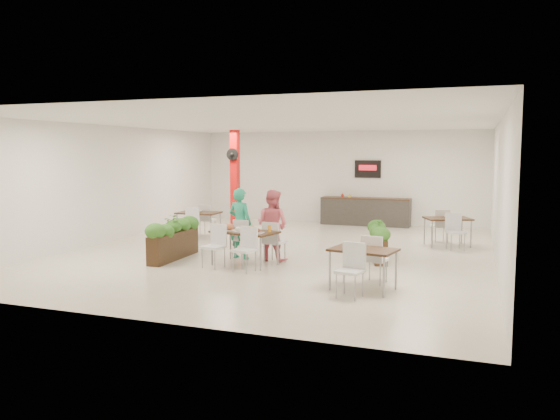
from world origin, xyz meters
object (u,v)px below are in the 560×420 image
(side_table_a, at_px, (199,216))
(side_table_b, at_px, (448,222))
(diner_man, at_px, (240,223))
(red_column, at_px, (235,177))
(diner_woman, at_px, (272,225))
(planter_right, at_px, (379,239))
(planter_left, at_px, (174,237))
(main_table, at_px, (244,236))
(service_counter, at_px, (365,211))
(side_table_c, at_px, (363,256))

(side_table_a, bearing_deg, side_table_b, 5.31)
(diner_man, bearing_deg, red_column, -52.83)
(diner_woman, bearing_deg, planter_right, -145.22)
(planter_left, bearing_deg, side_table_b, 34.50)
(planter_left, xyz_separation_m, planter_right, (4.47, 1.58, -0.03))
(diner_man, distance_m, planter_left, 1.57)
(red_column, bearing_deg, side_table_a, -89.94)
(planter_left, bearing_deg, side_table_a, 107.90)
(diner_man, xyz_separation_m, diner_woman, (0.80, 0.00, -0.01))
(main_table, bearing_deg, diner_woman, 57.84)
(service_counter, height_order, side_table_a, service_counter)
(diner_man, height_order, diner_woman, diner_man)
(planter_left, relative_size, side_table_b, 1.21)
(side_table_c, bearing_deg, side_table_b, 88.20)
(diner_man, relative_size, planter_left, 0.82)
(red_column, bearing_deg, diner_man, -64.10)
(service_counter, relative_size, side_table_b, 1.81)
(diner_man, distance_m, side_table_c, 3.83)
(service_counter, height_order, diner_woman, service_counter)
(main_table, xyz_separation_m, side_table_b, (4.06, 4.08, -0.01))
(planter_right, bearing_deg, side_table_c, -85.52)
(side_table_a, bearing_deg, diner_woman, -40.23)
(red_column, distance_m, side_table_b, 7.08)
(diner_woman, relative_size, side_table_c, 0.97)
(planter_left, relative_size, planter_right, 1.16)
(diner_man, height_order, side_table_b, diner_man)
(side_table_a, bearing_deg, service_counter, 44.54)
(diner_man, xyz_separation_m, planter_left, (-1.42, -0.60, -0.31))
(side_table_b, distance_m, side_table_c, 5.51)
(service_counter, height_order, main_table, service_counter)
(side_table_b, bearing_deg, planter_left, -168.20)
(diner_woman, bearing_deg, side_table_a, -25.85)
(service_counter, relative_size, diner_man, 1.82)
(red_column, relative_size, side_table_a, 1.95)
(planter_left, bearing_deg, planter_right, 19.50)
(red_column, bearing_deg, diner_woman, -57.07)
(service_counter, distance_m, planter_left, 8.00)
(red_column, bearing_deg, side_table_c, -50.50)
(side_table_c, bearing_deg, main_table, 166.16)
(planter_left, xyz_separation_m, side_table_a, (-0.98, 3.02, 0.11))
(red_column, height_order, side_table_c, red_column)
(planter_right, height_order, side_table_c, side_table_c)
(diner_woman, bearing_deg, main_table, 69.11)
(red_column, bearing_deg, planter_right, -35.97)
(service_counter, relative_size, side_table_c, 1.80)
(planter_right, height_order, side_table_b, side_table_b)
(service_counter, relative_size, diner_woman, 1.85)
(side_table_a, bearing_deg, red_column, 86.96)
(red_column, bearing_deg, planter_left, -79.98)
(side_table_b, bearing_deg, main_table, -157.54)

